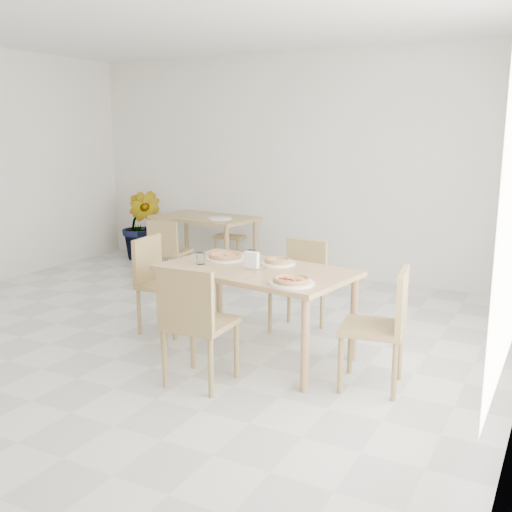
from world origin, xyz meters
The scene contains 21 objects.
main_table centered at (0.97, 0.64, 0.67)m, with size 1.67×1.10×0.75m.
chair_south centered at (0.88, -0.12, 0.53)m, with size 0.47×0.47×0.92m.
chair_north centered at (1.02, 1.43, 0.49)m, with size 0.45×0.45×0.84m.
chair_west centered at (-0.13, 0.78, 0.51)m, with size 0.47×0.47×0.88m.
chair_east centered at (2.09, 0.50, 0.52)m, with size 0.50×0.50×0.89m.
plate_margherita centered at (0.58, 0.80, 0.76)m, with size 0.34×0.34×0.02m, color white.
plate_mushroom centered at (1.07, 0.85, 0.76)m, with size 0.30×0.30×0.02m, color white.
plate_pepperoni centered at (1.44, 0.32, 0.76)m, with size 0.34×0.34×0.02m, color white.
pizza_margherita centered at (0.58, 0.80, 0.78)m, with size 0.31×0.31×0.03m.
pizza_mushroom centered at (1.07, 0.85, 0.78)m, with size 0.26×0.26×0.03m.
pizza_pepperoni centered at (1.44, 0.32, 0.78)m, with size 0.33×0.33×0.03m.
tumbler_a centered at (0.83, 0.81, 0.80)m, with size 0.08×0.08×0.10m, color white.
tumbler_b centered at (0.50, 0.55, 0.80)m, with size 0.07×0.07×0.10m, color white.
napkin_holder centered at (0.96, 0.59, 0.82)m, with size 0.13×0.07×0.14m.
fork_a centered at (1.06, 0.58, 0.75)m, with size 0.02×0.19×0.01m, color silver.
fork_b centered at (1.09, 0.36, 0.75)m, with size 0.02×0.18×0.01m, color silver.
second_table centered at (-0.98, 2.88, 0.65)m, with size 1.38×0.89×0.75m.
chair_back_s centered at (-1.00, 2.10, 0.47)m, with size 0.43×0.43×0.81m.
chair_back_n centered at (-0.92, 3.54, 0.47)m, with size 0.42×0.42×0.80m.
plate_empty centered at (-0.68, 2.76, 0.76)m, with size 0.29×0.29×0.02m, color white.
potted_plant centered at (-2.24, 3.15, 0.50)m, with size 0.55×0.45×1.01m, color #206B29.
Camera 1 is at (3.22, -3.55, 1.87)m, focal length 42.00 mm.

